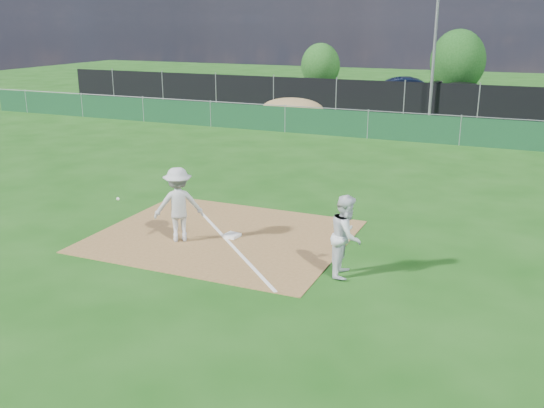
{
  "coord_description": "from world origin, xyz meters",
  "views": [
    {
      "loc": [
        6.68,
        -11.47,
        5.16
      ],
      "look_at": [
        1.33,
        1.0,
        1.0
      ],
      "focal_mm": 40.0,
      "sensor_mm": 36.0,
      "label": 1
    }
  ],
  "objects": [
    {
      "name": "first_base",
      "position": [
        0.25,
        1.02,
        0.06
      ],
      "size": [
        0.39,
        0.39,
        0.07
      ],
      "primitive_type": "cube",
      "rotation": [
        0.0,
        0.0,
        -0.15
      ],
      "color": "white",
      "rests_on": "infield_dirt"
    },
    {
      "name": "tree_left",
      "position": [
        -8.33,
        32.76,
        1.78
      ],
      "size": [
        2.92,
        2.92,
        3.46
      ],
      "color": "#382316",
      "rests_on": "ground"
    },
    {
      "name": "light_pole",
      "position": [
        1.5,
        22.7,
        4.0
      ],
      "size": [
        0.16,
        0.16,
        8.0
      ],
      "primitive_type": "cylinder",
      "color": "slate",
      "rests_on": "ground"
    },
    {
      "name": "foul_line",
      "position": [
        0.0,
        1.0,
        0.03
      ],
      "size": [
        5.01,
        5.01,
        0.01
      ],
      "primitive_type": "cube",
      "rotation": [
        0.0,
        0.0,
        0.79
      ],
      "color": "white",
      "rests_on": "infield_dirt"
    },
    {
      "name": "dirt_mound",
      "position": [
        -5.0,
        18.5,
        0.58
      ],
      "size": [
        3.38,
        2.6,
        1.17
      ],
      "primitive_type": "ellipsoid",
      "color": "olive",
      "rests_on": "ground"
    },
    {
      "name": "car_mid",
      "position": [
        -0.48,
        27.93,
        0.8
      ],
      "size": [
        5.1,
        3.03,
        1.59
      ],
      "primitive_type": "imported",
      "rotation": [
        0.0,
        0.0,
        1.87
      ],
      "color": "black",
      "rests_on": "parking_lot"
    },
    {
      "name": "green_fence",
      "position": [
        0.0,
        15.0,
        0.6
      ],
      "size": [
        44.0,
        0.05,
        1.2
      ],
      "primitive_type": "cube",
      "color": "#0F391E",
      "rests_on": "ground"
    },
    {
      "name": "infield_dirt",
      "position": [
        0.0,
        1.0,
        0.01
      ],
      "size": [
        6.0,
        5.0,
        0.02
      ],
      "primitive_type": "cube",
      "color": "brown",
      "rests_on": "ground"
    },
    {
      "name": "car_right",
      "position": [
        3.08,
        27.49,
        0.73
      ],
      "size": [
        5.28,
        3.19,
        1.43
      ],
      "primitive_type": "imported",
      "rotation": [
        0.0,
        0.0,
        1.31
      ],
      "color": "black",
      "rests_on": "parking_lot"
    },
    {
      "name": "parking_lot",
      "position": [
        0.0,
        28.0,
        0.01
      ],
      "size": [
        46.0,
        9.0,
        0.01
      ],
      "primitive_type": "cube",
      "color": "black",
      "rests_on": "ground"
    },
    {
      "name": "car_left",
      "position": [
        -7.45,
        28.31,
        0.7
      ],
      "size": [
        4.24,
        2.16,
        1.38
      ],
      "primitive_type": "imported",
      "rotation": [
        0.0,
        0.0,
        1.7
      ],
      "color": "#929599",
      "rests_on": "parking_lot"
    },
    {
      "name": "tree_mid",
      "position": [
        1.51,
        33.69,
        2.32
      ],
      "size": [
        3.8,
        3.8,
        4.51
      ],
      "color": "#382316",
      "rests_on": "ground"
    },
    {
      "name": "runner",
      "position": [
        3.46,
        -0.05,
        0.87
      ],
      "size": [
        0.76,
        0.92,
        1.74
      ],
      "primitive_type": "imported",
      "rotation": [
        0.0,
        0.0,
        1.69
      ],
      "color": "silver",
      "rests_on": "ground"
    },
    {
      "name": "play_at_first",
      "position": [
        -0.8,
        0.31,
        0.92
      ],
      "size": [
        2.34,
        1.21,
        1.8
      ],
      "color": "silver",
      "rests_on": "infield_dirt"
    },
    {
      "name": "ground",
      "position": [
        0.0,
        10.0,
        0.0
      ],
      "size": [
        90.0,
        90.0,
        0.0
      ],
      "primitive_type": "plane",
      "color": "#14470F",
      "rests_on": "ground"
    },
    {
      "name": "black_fence",
      "position": [
        0.0,
        23.0,
        0.9
      ],
      "size": [
        46.0,
        0.04,
        1.8
      ],
      "primitive_type": "cube",
      "color": "black",
      "rests_on": "ground"
    }
  ]
}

